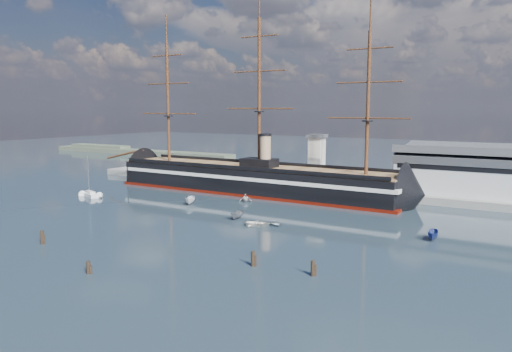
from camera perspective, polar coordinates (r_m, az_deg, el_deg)
The scene contains 16 objects.
ground at distance 124.36m, azimuth -0.64°, elevation -3.70°, with size 600.00×600.00×0.00m, color #22303B.
quay at distance 151.83m, azimuth 9.76°, elevation -1.72°, with size 180.00×18.00×2.00m, color slate.
quay_tower at distance 150.47m, azimuth 6.94°, elevation 1.99°, with size 5.00×5.00×15.00m.
shoreline at distance 285.19m, azimuth -14.60°, elevation 2.81°, with size 120.00×10.00×4.00m.
warship at distance 147.22m, azimuth -0.89°, elevation -0.32°, with size 113.03×17.90×53.94m.
sailboat at distance 147.81m, azimuth -18.40°, elevation -1.98°, with size 7.44×4.62×11.48m.
motorboat_a at distance 130.65m, azimuth -7.50°, elevation -3.21°, with size 6.13×2.25×2.45m, color white.
motorboat_b at distance 105.93m, azimuth 0.21°, elevation -5.72°, with size 3.29×1.31×1.53m, color white.
motorboat_c at distance 112.56m, azimuth -2.17°, elevation -4.92°, with size 5.37×1.97×2.15m, color slate.
motorboat_d at distance 133.00m, azimuth -1.21°, elevation -2.95°, with size 6.31×2.74×2.32m, color silver.
motorboat_e at distance 106.17m, azimuth 2.21°, elevation -5.69°, with size 2.68×1.07×1.25m, color gray.
motorboat_f at distance 100.65m, azimuth 19.57°, elevation -6.89°, with size 5.68×2.08×2.27m, color navy.
piling_near_left at distance 100.04m, azimuth -23.21°, elevation -7.17°, with size 0.64×0.64×3.24m, color black.
piling_near_mid at distance 80.42m, azimuth -18.58°, elevation -10.52°, with size 0.64×0.64×2.61m, color black.
piling_near_right at distance 79.74m, azimuth -0.35°, elevation -10.27°, with size 0.64×0.64×3.13m, color black.
piling_far_right at distance 75.83m, azimuth 6.50°, elevation -11.28°, with size 0.64×0.64×3.05m, color black.
Camera 1 is at (63.97, -63.76, 24.63)m, focal length 35.00 mm.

